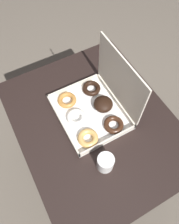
{
  "coord_description": "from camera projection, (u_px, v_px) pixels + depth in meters",
  "views": [
    {
      "loc": [
        0.44,
        -0.27,
        1.75
      ],
      "look_at": [
        -0.06,
        -0.0,
        0.76
      ],
      "focal_mm": 35.0,
      "sensor_mm": 36.0,
      "label": 1
    }
  ],
  "objects": [
    {
      "name": "coffee_mug",
      "position": [
        105.0,
        163.0,
        0.97
      ],
      "size": [
        0.08,
        0.08,
        0.09
      ],
      "color": "white",
      "rests_on": "dining_table"
    },
    {
      "name": "donut_box",
      "position": [
        97.0,
        105.0,
        1.11
      ],
      "size": [
        0.38,
        0.33,
        0.33
      ],
      "color": "white",
      "rests_on": "dining_table"
    },
    {
      "name": "ground_plane",
      "position": [
        93.0,
        164.0,
        1.77
      ],
      "size": [
        8.0,
        8.0,
        0.0
      ],
      "primitive_type": "plane",
      "color": "#6B6054"
    },
    {
      "name": "dining_table",
      "position": [
        94.0,
        132.0,
        1.23
      ],
      "size": [
        0.96,
        0.77,
        0.74
      ],
      "color": "black",
      "rests_on": "ground_plane"
    }
  ]
}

